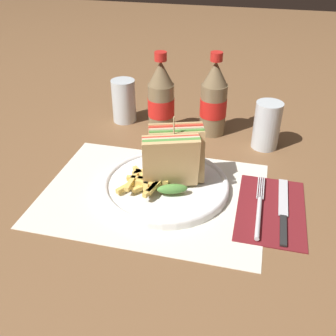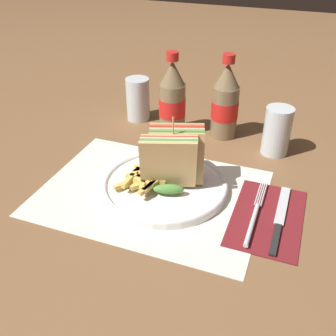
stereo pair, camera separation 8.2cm
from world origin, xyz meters
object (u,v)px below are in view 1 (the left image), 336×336
Objects in this scene: fork at (259,211)px; coke_bottle_near at (161,100)px; plate_main at (166,185)px; club_sandwich at (174,158)px; glass_near at (266,128)px; glass_far at (124,104)px; knife at (283,210)px; coke_bottle_far at (214,100)px.

fork is 0.94× the size of coke_bottle_near.
plate_main is 1.80× the size of club_sandwich.
glass_near is (0.19, 0.23, 0.04)m from plate_main.
fork is 1.71× the size of glass_far.
knife is at bearing -40.58° from coke_bottle_near.
fork is at bearing -89.85° from glass_near.
plate_main is 0.24m from knife.
coke_bottle_near is 0.13m from glass_far.
coke_bottle_near is 1.83× the size of glass_near.
coke_bottle_near is at bearing 139.34° from knife.
coke_bottle_far reaches higher than glass_near.
club_sandwich reaches higher than fork.
glass_far is (-0.38, 0.33, 0.04)m from fork.
fork is (0.19, -0.04, -0.00)m from plate_main.
coke_bottle_near is (-0.07, 0.25, 0.08)m from plate_main.
glass_near is at bearing 51.48° from club_sandwich.
club_sandwich is 0.27m from coke_bottle_far.
glass_far reaches higher than fork.
plate_main is at bearing -101.30° from coke_bottle_far.
glass_far is at bearing 126.03° from club_sandwich.
coke_bottle_far is at bearing 12.95° from coke_bottle_near.
coke_bottle_far is at bearing 113.61° from fork.
coke_bottle_far reaches higher than knife.
club_sandwich is 0.25m from coke_bottle_near.
plate_main is at bearing 175.00° from knife.
plate_main is 0.29m from coke_bottle_far.
coke_bottle_near is at bearing 177.05° from glass_near.
coke_bottle_far is at bearing -3.28° from glass_far.
club_sandwich reaches higher than glass_far.
glass_far is (-0.38, 0.06, 0.00)m from glass_near.
glass_near is at bearing 100.20° from knife.
coke_bottle_near is at bearing 110.38° from club_sandwich.
plate_main is 0.20m from fork.
coke_bottle_near reaches higher than plate_main.
knife is (0.22, -0.03, -0.07)m from club_sandwich.
knife is 0.96× the size of coke_bottle_far.
club_sandwich reaches higher than glass_near.
plate_main is 0.35m from glass_far.
glass_far is at bearing 159.37° from coke_bottle_near.
fork is at bearing -159.81° from knife.
glass_near reaches higher than knife.
glass_near is at bearing -2.95° from coke_bottle_near.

